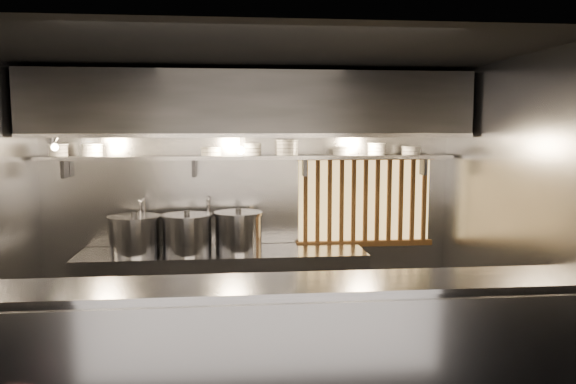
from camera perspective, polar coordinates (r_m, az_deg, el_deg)
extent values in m
plane|color=black|center=(5.20, -3.17, -18.43)|extent=(4.50, 4.50, 0.00)
plane|color=black|center=(4.76, -3.39, 13.87)|extent=(4.50, 4.50, 0.00)
plane|color=gray|center=(6.26, -3.91, -0.78)|extent=(4.50, 0.00, 4.50)
plane|color=gray|center=(5.37, 21.47, -2.41)|extent=(0.00, 3.00, 3.00)
cube|color=#949499|center=(4.11, -2.56, -17.02)|extent=(4.50, 0.50, 1.10)
cube|color=#939399|center=(3.87, -2.32, -18.54)|extent=(4.50, 0.02, 1.01)
cube|color=#949499|center=(3.92, -2.60, -9.41)|extent=(4.50, 0.56, 0.03)
cube|color=#949499|center=(6.09, -6.58, -10.15)|extent=(3.00, 0.70, 0.90)
cube|color=#949499|center=(6.04, -3.88, 3.53)|extent=(4.40, 0.34, 0.04)
cube|color=#2D2D30|center=(5.82, -3.85, 8.79)|extent=(4.40, 0.80, 0.65)
cube|color=#949499|center=(5.42, -3.67, 5.74)|extent=(4.40, 0.03, 0.04)
cube|color=#FFCE72|center=(6.42, 7.77, -0.82)|extent=(1.50, 0.02, 0.92)
cube|color=brown|center=(6.33, 7.94, 3.52)|extent=(1.56, 0.06, 0.06)
cube|color=brown|center=(6.46, 7.81, -5.20)|extent=(1.56, 0.06, 0.06)
cube|color=brown|center=(6.25, 1.79, -0.97)|extent=(0.04, 0.04, 0.92)
cube|color=brown|center=(6.27, 3.02, -0.95)|extent=(0.04, 0.04, 0.92)
cube|color=brown|center=(6.29, 4.25, -0.93)|extent=(0.04, 0.04, 0.92)
cube|color=brown|center=(6.32, 5.47, -0.92)|extent=(0.04, 0.04, 0.92)
cube|color=brown|center=(6.34, 6.68, -0.90)|extent=(0.04, 0.04, 0.92)
cube|color=brown|center=(6.38, 7.87, -0.88)|extent=(0.04, 0.04, 0.92)
cube|color=brown|center=(6.41, 9.06, -0.86)|extent=(0.04, 0.04, 0.92)
cube|color=brown|center=(6.45, 10.23, -0.84)|extent=(0.04, 0.04, 0.92)
cube|color=brown|center=(6.48, 11.39, -0.82)|extent=(0.04, 0.04, 0.92)
cube|color=brown|center=(6.53, 12.53, -0.80)|extent=(0.04, 0.04, 0.92)
cube|color=brown|center=(6.57, 13.66, -0.78)|extent=(0.05, 0.04, 0.92)
cylinder|color=silver|center=(6.31, -14.39, -2.84)|extent=(0.03, 0.03, 0.48)
sphere|color=silver|center=(6.28, -14.45, -0.67)|extent=(0.04, 0.04, 0.04)
cylinder|color=silver|center=(6.15, -14.62, -0.82)|extent=(0.03, 0.26, 0.03)
sphere|color=silver|center=(6.02, -14.81, -0.98)|extent=(0.04, 0.04, 0.04)
cylinder|color=silver|center=(6.03, -14.79, -1.64)|extent=(0.03, 0.03, 0.14)
cylinder|color=silver|center=(6.24, -8.01, -2.79)|extent=(0.03, 0.03, 0.48)
sphere|color=silver|center=(6.21, -8.05, -0.61)|extent=(0.04, 0.04, 0.04)
cylinder|color=silver|center=(6.08, -8.09, -0.76)|extent=(0.03, 0.26, 0.03)
sphere|color=silver|center=(5.95, -8.14, -0.91)|extent=(0.04, 0.04, 0.04)
cylinder|color=silver|center=(5.96, -8.13, -1.58)|extent=(0.03, 0.03, 0.14)
cone|color=#949499|center=(5.81, -22.86, 4.81)|extent=(0.25, 0.27, 0.20)
sphere|color=#FFE0B2|center=(5.79, -22.61, 4.22)|extent=(0.07, 0.07, 0.07)
cylinder|color=#2D2D30|center=(5.91, -22.61, 5.61)|extent=(0.02, 0.22, 0.02)
cylinder|color=#2D2D30|center=(5.91, -4.83, 5.01)|extent=(0.01, 0.01, 0.12)
sphere|color=#FFE0B2|center=(5.92, -4.82, 4.24)|extent=(0.09, 0.09, 0.09)
cylinder|color=#949499|center=(5.92, -10.19, -4.34)|extent=(0.52, 0.52, 0.38)
cylinder|color=#949499|center=(5.89, -10.23, -2.40)|extent=(0.55, 0.55, 0.03)
cylinder|color=#2D2D30|center=(5.88, -10.23, -2.06)|extent=(0.06, 0.06, 0.04)
cylinder|color=#949499|center=(6.01, -15.31, -4.35)|extent=(0.51, 0.51, 0.37)
cylinder|color=#949499|center=(5.98, -15.36, -2.49)|extent=(0.54, 0.54, 0.03)
cylinder|color=#2D2D30|center=(5.98, -15.37, -2.16)|extent=(0.06, 0.06, 0.04)
cylinder|color=#949499|center=(5.96, -5.04, -4.15)|extent=(0.56, 0.56, 0.39)
cylinder|color=#949499|center=(5.92, -5.06, -2.17)|extent=(0.60, 0.60, 0.03)
cylinder|color=#2D2D30|center=(5.92, -5.07, -1.84)|extent=(0.06, 0.06, 0.04)
cylinder|color=white|center=(6.29, -22.27, 3.55)|extent=(0.18, 0.18, 0.03)
cylinder|color=white|center=(6.29, -22.28, 3.89)|extent=(0.18, 0.18, 0.03)
cylinder|color=white|center=(6.29, -22.30, 4.24)|extent=(0.18, 0.18, 0.03)
cylinder|color=white|center=(6.29, -22.31, 4.49)|extent=(0.20, 0.20, 0.01)
cylinder|color=white|center=(6.20, -19.25, 3.63)|extent=(0.21, 0.21, 0.03)
cylinder|color=white|center=(6.20, -19.26, 3.98)|extent=(0.21, 0.21, 0.03)
cylinder|color=white|center=(6.20, -19.28, 4.33)|extent=(0.21, 0.21, 0.03)
cylinder|color=white|center=(6.20, -19.29, 4.59)|extent=(0.23, 0.23, 0.01)
cylinder|color=white|center=(6.04, -7.81, 3.86)|extent=(0.21, 0.21, 0.03)
cylinder|color=white|center=(6.04, -7.81, 4.22)|extent=(0.21, 0.21, 0.03)
cylinder|color=white|center=(6.04, -7.82, 4.49)|extent=(0.23, 0.23, 0.01)
cylinder|color=white|center=(6.04, -3.62, 3.91)|extent=(0.19, 0.19, 0.03)
cylinder|color=white|center=(6.04, -3.62, 4.27)|extent=(0.19, 0.19, 0.03)
cylinder|color=white|center=(6.04, -3.62, 4.63)|extent=(0.19, 0.19, 0.03)
cylinder|color=white|center=(6.04, -3.62, 4.90)|extent=(0.20, 0.20, 0.01)
cylinder|color=white|center=(6.07, -0.08, 3.93)|extent=(0.23, 0.23, 0.03)
cylinder|color=white|center=(6.07, -0.08, 4.29)|extent=(0.23, 0.23, 0.03)
cylinder|color=white|center=(6.07, -0.08, 4.65)|extent=(0.23, 0.23, 0.03)
cylinder|color=white|center=(6.06, -0.08, 5.01)|extent=(0.23, 0.23, 0.03)
cylinder|color=white|center=(6.06, -0.08, 5.28)|extent=(0.25, 0.25, 0.01)
cylinder|color=white|center=(6.16, 5.42, 3.94)|extent=(0.18, 0.18, 0.03)
cylinder|color=white|center=(6.15, 5.43, 4.29)|extent=(0.18, 0.18, 0.03)
cylinder|color=white|center=(6.15, 5.43, 4.56)|extent=(0.20, 0.20, 0.01)
cylinder|color=white|center=(6.24, 8.96, 3.93)|extent=(0.18, 0.18, 0.03)
cylinder|color=white|center=(6.24, 8.96, 4.28)|extent=(0.18, 0.18, 0.03)
cylinder|color=white|center=(6.24, 8.97, 4.62)|extent=(0.18, 0.18, 0.03)
cylinder|color=white|center=(6.24, 8.97, 4.88)|extent=(0.20, 0.20, 0.01)
cylinder|color=white|center=(6.36, 12.39, 3.90)|extent=(0.20, 0.20, 0.03)
cylinder|color=white|center=(6.36, 12.40, 4.24)|extent=(0.20, 0.20, 0.03)
cylinder|color=white|center=(6.35, 12.41, 4.49)|extent=(0.22, 0.22, 0.01)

